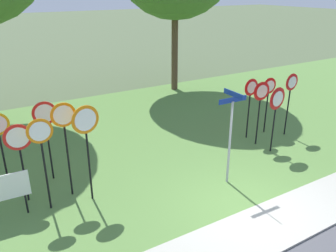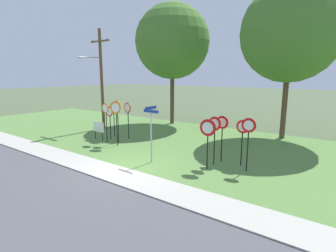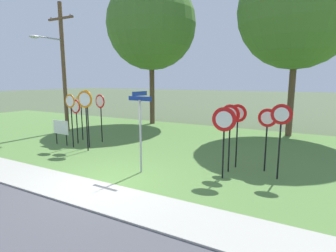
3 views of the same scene
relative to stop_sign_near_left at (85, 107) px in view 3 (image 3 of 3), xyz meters
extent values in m
plane|color=#4C5B3D|center=(3.40, -2.62, -2.08)|extent=(160.00, 160.00, 0.00)
cube|color=#ADAA9E|center=(3.40, -3.42, -2.05)|extent=(44.00, 1.60, 0.06)
cube|color=#567F3D|center=(3.40, 3.38, -2.06)|extent=(44.00, 12.00, 0.04)
cylinder|color=black|center=(0.00, 0.03, -0.81)|extent=(0.06, 0.06, 2.46)
cylinder|color=orange|center=(0.00, -0.01, 0.36)|extent=(0.76, 0.14, 0.76)
cylinder|color=white|center=(0.00, -0.03, 0.36)|extent=(0.59, 0.10, 0.60)
cylinder|color=black|center=(-1.57, 0.88, -1.04)|extent=(0.06, 0.06, 1.99)
cylinder|color=red|center=(-1.57, 0.84, -0.10)|extent=(0.72, 0.08, 0.72)
cylinder|color=white|center=(-1.57, 0.82, -0.10)|extent=(0.56, 0.05, 0.56)
cylinder|color=black|center=(-0.67, 1.72, -0.93)|extent=(0.06, 0.06, 2.22)
cylinder|color=red|center=(-0.67, 1.68, 0.13)|extent=(0.70, 0.13, 0.70)
cylinder|color=white|center=(-0.67, 1.66, 0.13)|extent=(0.54, 0.09, 0.55)
cylinder|color=black|center=(-0.42, 0.54, -0.79)|extent=(0.06, 0.06, 2.50)
cylinder|color=orange|center=(-0.42, 0.50, 0.41)|extent=(0.67, 0.05, 0.67)
cylinder|color=white|center=(-0.42, 0.48, 0.41)|extent=(0.52, 0.03, 0.52)
cylinder|color=black|center=(-1.12, 0.17, -0.88)|extent=(0.06, 0.06, 2.32)
cylinder|color=orange|center=(-1.12, 0.13, 0.23)|extent=(0.65, 0.04, 0.65)
cylinder|color=white|center=(-1.12, 0.11, 0.23)|extent=(0.51, 0.02, 0.51)
cylinder|color=black|center=(-1.95, 1.58, -0.95)|extent=(0.06, 0.06, 2.19)
cylinder|color=gold|center=(-1.95, 1.54, 0.10)|extent=(0.64, 0.07, 0.64)
cylinder|color=white|center=(-1.95, 1.52, 0.10)|extent=(0.50, 0.04, 0.50)
cylinder|color=black|center=(6.67, 0.97, -0.98)|extent=(0.06, 0.06, 2.13)
cone|color=red|center=(6.67, 0.93, 0.02)|extent=(0.66, 0.03, 0.66)
cone|color=silver|center=(6.67, 0.90, 0.02)|extent=(0.45, 0.02, 0.45)
cylinder|color=black|center=(6.58, -0.40, -1.00)|extent=(0.06, 0.06, 2.08)
cone|color=red|center=(6.58, -0.44, -0.04)|extent=(0.80, 0.10, 0.80)
cone|color=silver|center=(6.58, -0.46, -0.04)|extent=(0.54, 0.06, 0.54)
cylinder|color=black|center=(8.21, 0.41, -0.92)|extent=(0.06, 0.06, 2.24)
cone|color=red|center=(8.21, 0.37, 0.14)|extent=(0.67, 0.04, 0.67)
cone|color=silver|center=(8.21, 0.35, 0.14)|extent=(0.45, 0.02, 0.45)
cylinder|color=black|center=(6.57, 0.34, -0.97)|extent=(0.06, 0.06, 2.15)
cone|color=red|center=(6.57, 0.30, 0.04)|extent=(0.70, 0.11, 0.70)
cone|color=silver|center=(6.57, 0.28, 0.04)|extent=(0.47, 0.07, 0.47)
cylinder|color=black|center=(7.70, 1.03, -1.03)|extent=(0.06, 0.06, 2.02)
cone|color=red|center=(7.70, 0.99, -0.09)|extent=(0.65, 0.07, 0.65)
cone|color=white|center=(7.70, 0.97, -0.09)|extent=(0.44, 0.05, 0.45)
cylinder|color=#9EA0A8|center=(3.85, -1.23, -0.76)|extent=(0.07, 0.07, 2.56)
cylinder|color=#9EA0A8|center=(3.85, -1.23, 0.53)|extent=(0.09, 0.09, 0.03)
cube|color=navy|center=(3.85, -1.23, 0.59)|extent=(0.96, 0.05, 0.15)
cube|color=navy|center=(3.85, -1.23, 0.76)|extent=(0.04, 0.82, 0.15)
cylinder|color=brown|center=(-4.79, 3.00, 1.91)|extent=(0.24, 0.24, 7.89)
cube|color=brown|center=(-4.79, 3.00, 4.91)|extent=(2.10, 0.12, 0.12)
cylinder|color=gray|center=(-5.64, 3.00, 5.01)|extent=(0.09, 0.09, 0.10)
cylinder|color=gray|center=(-3.94, 3.00, 5.01)|extent=(0.09, 0.09, 0.10)
cylinder|color=#9EA0A8|center=(-4.79, 2.06, 3.64)|extent=(0.08, 1.88, 0.08)
ellipsoid|color=#B7B7BC|center=(-4.79, 1.13, 3.58)|extent=(0.40, 0.56, 0.18)
cylinder|color=black|center=(-2.46, 0.29, -1.77)|extent=(0.05, 0.05, 0.55)
cylinder|color=black|center=(-1.69, 0.27, -1.77)|extent=(0.05, 0.05, 0.55)
cube|color=white|center=(-2.08, 0.28, -1.14)|extent=(1.10, 0.06, 0.70)
cylinder|color=brown|center=(-1.63, 8.31, 0.75)|extent=(0.36, 0.36, 5.59)
sphere|color=#47752D|center=(-1.63, 8.31, 5.15)|extent=(6.42, 6.42, 6.42)
cylinder|color=brown|center=(7.89, 8.31, 0.70)|extent=(0.36, 0.36, 5.47)
sphere|color=#47752D|center=(7.89, 8.31, 5.07)|extent=(6.53, 6.53, 6.53)
camera|label=1|loc=(-2.41, -8.16, 3.54)|focal=36.88mm
camera|label=2|loc=(12.18, -11.16, 2.39)|focal=28.33mm
camera|label=3|loc=(9.10, -8.80, 1.21)|focal=28.59mm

